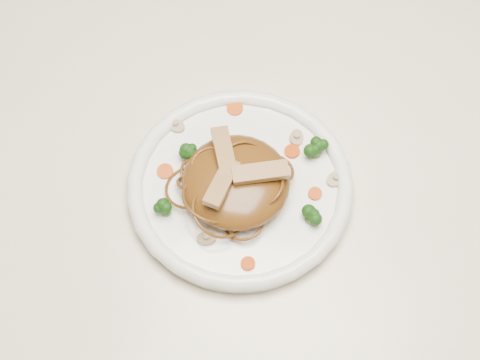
% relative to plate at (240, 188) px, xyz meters
% --- Properties ---
extents(ground, '(4.00, 4.00, 0.00)m').
position_rel_plate_xyz_m(ground, '(0.05, 0.03, -0.76)').
color(ground, brown).
rests_on(ground, ground).
extents(table, '(1.20, 0.80, 0.75)m').
position_rel_plate_xyz_m(table, '(0.05, 0.03, -0.11)').
color(table, white).
rests_on(table, ground).
extents(plate, '(0.36, 0.36, 0.02)m').
position_rel_plate_xyz_m(plate, '(0.00, 0.00, 0.00)').
color(plate, white).
rests_on(plate, table).
extents(noodle_mound, '(0.17, 0.17, 0.04)m').
position_rel_plate_xyz_m(noodle_mound, '(-0.00, -0.01, 0.03)').
color(noodle_mound, brown).
rests_on(noodle_mound, plate).
extents(chicken_a, '(0.07, 0.05, 0.01)m').
position_rel_plate_xyz_m(chicken_a, '(0.03, -0.00, 0.06)').
color(chicken_a, tan).
rests_on(chicken_a, noodle_mound).
extents(chicken_b, '(0.05, 0.07, 0.01)m').
position_rel_plate_xyz_m(chicken_b, '(-0.02, 0.01, 0.06)').
color(chicken_b, tan).
rests_on(chicken_b, noodle_mound).
extents(chicken_c, '(0.03, 0.07, 0.01)m').
position_rel_plate_xyz_m(chicken_c, '(-0.01, -0.03, 0.06)').
color(chicken_c, tan).
rests_on(chicken_c, noodle_mound).
extents(broccoli_0, '(0.04, 0.04, 0.03)m').
position_rel_plate_xyz_m(broccoli_0, '(0.08, 0.07, 0.02)').
color(broccoli_0, '#17480F').
rests_on(broccoli_0, plate).
extents(broccoli_1, '(0.03, 0.03, 0.03)m').
position_rel_plate_xyz_m(broccoli_1, '(-0.07, 0.02, 0.02)').
color(broccoli_1, '#17480F').
rests_on(broccoli_1, plate).
extents(broccoli_2, '(0.03, 0.03, 0.03)m').
position_rel_plate_xyz_m(broccoli_2, '(-0.07, -0.06, 0.02)').
color(broccoli_2, '#17480F').
rests_on(broccoli_2, plate).
extents(broccoli_3, '(0.03, 0.03, 0.03)m').
position_rel_plate_xyz_m(broccoli_3, '(0.10, -0.02, 0.02)').
color(broccoli_3, '#17480F').
rests_on(broccoli_3, plate).
extents(carrot_0, '(0.03, 0.03, 0.00)m').
position_rel_plate_xyz_m(carrot_0, '(0.05, 0.07, 0.01)').
color(carrot_0, '#BA3906').
rests_on(carrot_0, plate).
extents(carrot_1, '(0.02, 0.02, 0.00)m').
position_rel_plate_xyz_m(carrot_1, '(-0.10, -0.01, 0.01)').
color(carrot_1, '#BA3906').
rests_on(carrot_1, plate).
extents(carrot_2, '(0.02, 0.02, 0.00)m').
position_rel_plate_xyz_m(carrot_2, '(0.09, 0.02, 0.01)').
color(carrot_2, '#BA3906').
rests_on(carrot_2, plate).
extents(carrot_3, '(0.03, 0.03, 0.00)m').
position_rel_plate_xyz_m(carrot_3, '(-0.04, 0.11, 0.01)').
color(carrot_3, '#BA3906').
rests_on(carrot_3, plate).
extents(carrot_4, '(0.02, 0.02, 0.00)m').
position_rel_plate_xyz_m(carrot_4, '(0.04, -0.10, 0.01)').
color(carrot_4, '#BA3906').
rests_on(carrot_4, plate).
extents(mushroom_0, '(0.03, 0.03, 0.01)m').
position_rel_plate_xyz_m(mushroom_0, '(-0.02, -0.08, 0.01)').
color(mushroom_0, '#C0B190').
rests_on(mushroom_0, plate).
extents(mushroom_1, '(0.04, 0.04, 0.01)m').
position_rel_plate_xyz_m(mushroom_1, '(0.11, 0.04, 0.01)').
color(mushroom_1, '#C0B190').
rests_on(mushroom_1, plate).
extents(mushroom_2, '(0.04, 0.04, 0.01)m').
position_rel_plate_xyz_m(mushroom_2, '(-0.11, 0.06, 0.01)').
color(mushroom_2, '#C0B190').
rests_on(mushroom_2, plate).
extents(mushroom_3, '(0.03, 0.03, 0.01)m').
position_rel_plate_xyz_m(mushroom_3, '(0.05, 0.09, 0.01)').
color(mushroom_3, '#C0B190').
rests_on(mushroom_3, plate).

